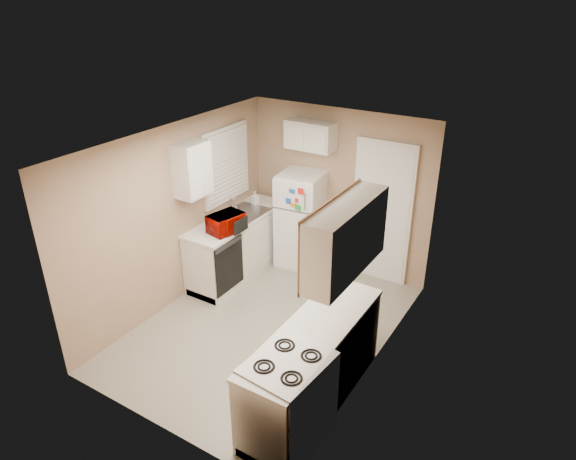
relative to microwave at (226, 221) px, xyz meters
The scene contains 19 objects.
floor 1.49m from the microwave, 25.87° to the right, with size 3.80×3.80×0.00m, color #ABA796.
ceiling 1.71m from the microwave, 25.87° to the right, with size 3.80×3.80×0.00m, color white.
wall_left 0.66m from the microwave, 134.29° to the right, with size 3.80×3.80×0.00m, color tan.
wall_right 2.40m from the microwave, 11.10° to the right, with size 3.80×3.80×0.00m, color tan.
wall_back 1.73m from the microwave, 56.56° to the left, with size 2.80×2.80×0.00m, color tan.
wall_front 2.55m from the microwave, 68.07° to the right, with size 2.80×2.80×0.00m, color tan.
left_counter 0.76m from the microwave, 108.82° to the left, with size 0.60×1.80×0.90m, color silver.
dishwasher 0.60m from the microwave, 48.91° to the right, with size 0.03×0.58×0.72m, color black.
sink 0.64m from the microwave, 104.26° to the left, with size 0.54×0.74×0.16m, color gray.
microwave is the anchor object (origin of this frame).
soap_bottle 0.99m from the microwave, 101.64° to the left, with size 0.09×0.10×0.21m, color silver.
window_blinds 0.90m from the microwave, 124.82° to the left, with size 0.10×0.98×1.08m, color silver.
upper_cabinet_left 0.84m from the microwave, 141.20° to the right, with size 0.30×0.45×0.70m, color silver.
refrigerator 1.29m from the microwave, 66.44° to the left, with size 0.60×0.59×1.47m, color white.
cabinet_over_fridge 1.69m from the microwave, 66.88° to the left, with size 0.70×0.30×0.40m, color silver.
interior_door 2.16m from the microwave, 40.29° to the left, with size 0.86×0.06×2.08m, color white.
right_counter 2.48m from the microwave, 31.59° to the right, with size 0.60×2.00×0.90m, color silver.
stove 2.82m from the microwave, 40.94° to the right, with size 0.62×0.76×0.93m, color white.
upper_cabinet_right 2.52m from the microwave, 23.59° to the right, with size 0.30×1.20×0.70m, color silver.
Camera 1 is at (3.00, -4.38, 3.95)m, focal length 32.00 mm.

